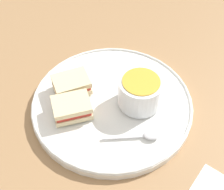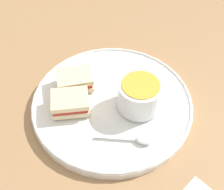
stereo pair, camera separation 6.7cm
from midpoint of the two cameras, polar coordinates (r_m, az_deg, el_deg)
ground_plane at (r=0.70m, az=2.73°, el=-2.31°), size 2.40×2.40×0.00m
plate at (r=0.69m, az=2.77°, el=-1.71°), size 0.35×0.35×0.02m
soup_bowl at (r=0.66m, az=8.04°, el=-0.15°), size 0.09×0.09×0.07m
spoon at (r=0.63m, az=8.21°, el=-8.20°), size 0.11×0.08×0.01m
sandwich_half_near at (r=0.70m, az=-4.15°, el=2.58°), size 0.09×0.08×0.03m
sandwich_half_far at (r=0.66m, az=-4.76°, el=-1.59°), size 0.09×0.08×0.03m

